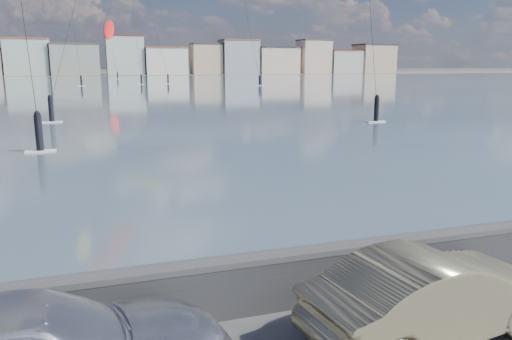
# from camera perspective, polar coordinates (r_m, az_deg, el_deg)

# --- Properties ---
(bay_water) EXTENTS (500.00, 177.00, 0.00)m
(bay_water) POSITION_cam_1_polar(r_m,az_deg,el_deg) (96.43, -17.33, 9.09)
(bay_water) COLOR #405465
(bay_water) RESTS_ON ground
(far_shore_strip) EXTENTS (500.00, 60.00, 0.00)m
(far_shore_strip) POSITION_cam_1_polar(r_m,az_deg,el_deg) (204.87, -18.03, 10.36)
(far_shore_strip) COLOR #4C473D
(far_shore_strip) RESTS_ON ground
(seawall) EXTENTS (400.00, 0.36, 1.08)m
(seawall) POSITION_cam_1_polar(r_m,az_deg,el_deg) (8.56, -3.73, -12.88)
(seawall) COLOR #28282B
(seawall) RESTS_ON ground
(far_buildings) EXTENTS (240.79, 13.26, 14.60)m
(far_buildings) POSITION_cam_1_polar(r_m,az_deg,el_deg) (190.86, -17.70, 12.11)
(far_buildings) COLOR silver
(far_buildings) RESTS_ON ground
(car_champagne) EXTENTS (4.36, 2.06, 1.38)m
(car_champagne) POSITION_cam_1_polar(r_m,az_deg,el_deg) (8.40, 19.50, -13.27)
(car_champagne) COLOR tan
(car_champagne) RESTS_ON ground
(kitesurfer_14) EXTENTS (4.35, 15.31, 17.07)m
(kitesurfer_14) POSITION_cam_1_polar(r_m,az_deg,el_deg) (152.00, -16.47, 15.09)
(kitesurfer_14) COLOR red
(kitesurfer_14) RESTS_ON ground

